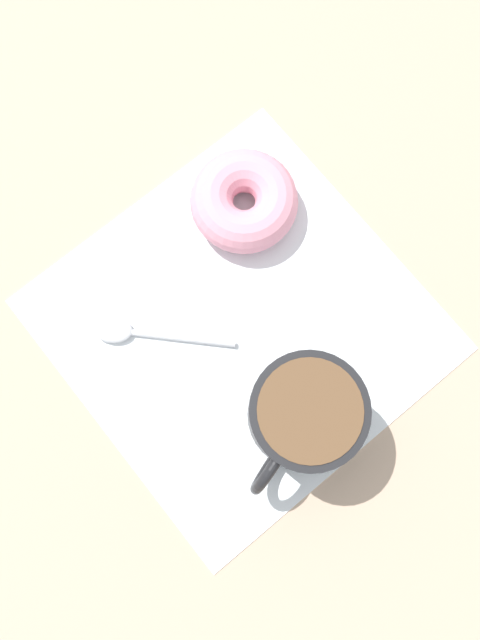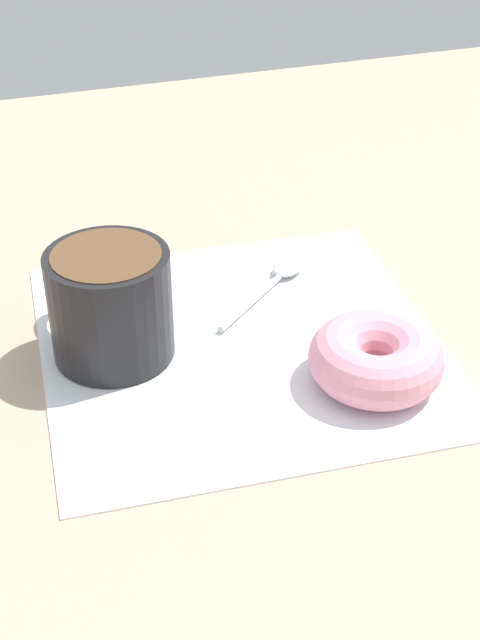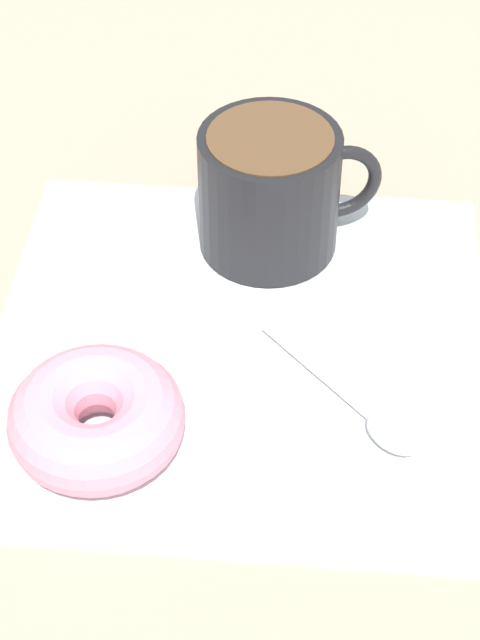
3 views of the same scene
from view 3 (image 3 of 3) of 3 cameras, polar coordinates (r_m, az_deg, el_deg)
ground_plane at (r=66.90cm, az=1.55°, el=-2.48°), size 120.00×120.00×2.00cm
napkin at (r=66.58cm, az=-0.00°, el=-1.31°), size 33.12×33.12×0.30cm
coffee_cup at (r=70.68cm, az=1.49°, el=6.99°), size 12.58×9.33×8.68cm
donut at (r=60.35cm, az=-7.66°, el=-5.22°), size 9.98×9.98×3.98cm
spoon at (r=62.48cm, az=7.02°, el=-5.07°), size 9.49×10.95×0.90cm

